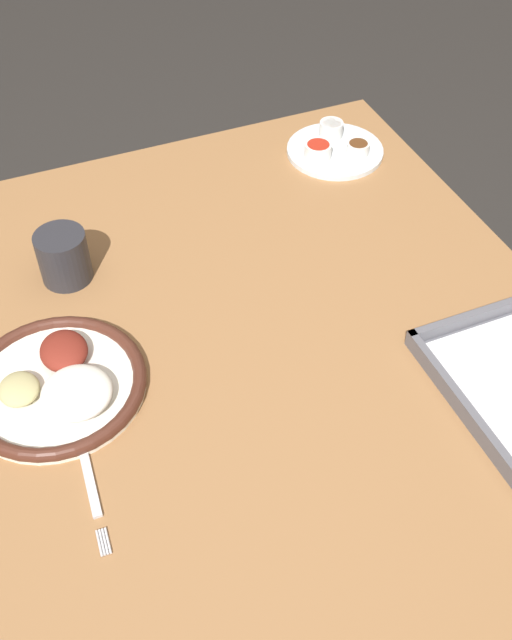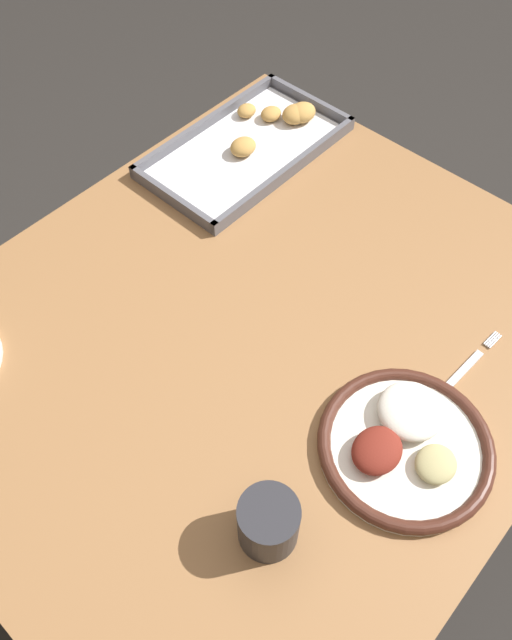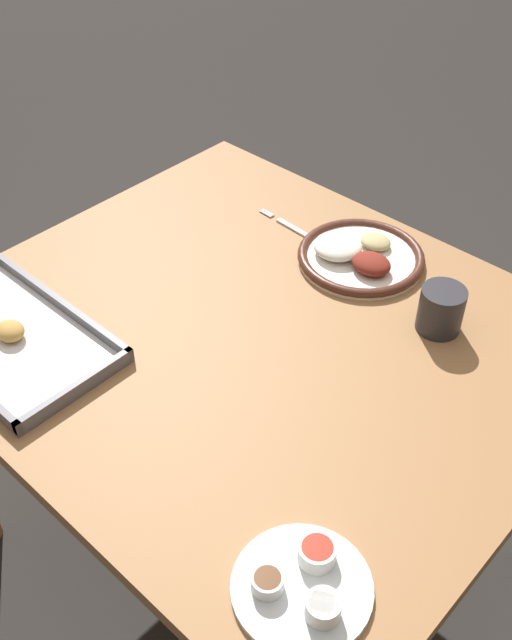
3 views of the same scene
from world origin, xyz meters
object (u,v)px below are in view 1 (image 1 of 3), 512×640
Objects in this scene: dinner_plate at (58,384)px; saucer_plate at (334,147)px; drinking_cup at (64,257)px; fork at (88,474)px.

dinner_plate is 1.37× the size of saucer_plate.
dinner_plate is 2.97× the size of drinking_cup.
saucer_plate reaches higher than fork.
dinner_plate is 1.21× the size of fork.
saucer_plate is at bearing 121.31° from dinner_plate.
saucer_plate is (-0.54, 0.62, 0.01)m from fork.
drinking_cup is at bearing 164.28° from dinner_plate.
drinking_cup is (0.15, -0.56, 0.03)m from saucer_plate.
fork is 2.45× the size of drinking_cup.
saucer_plate is (-0.38, 0.63, -0.00)m from dinner_plate.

